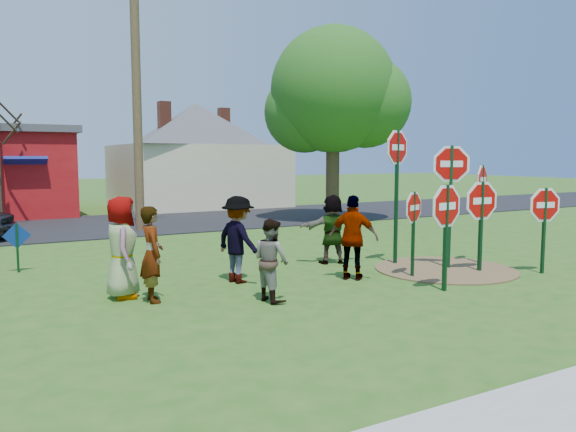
% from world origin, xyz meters
% --- Properties ---
extents(ground, '(120.00, 120.00, 0.00)m').
position_xyz_m(ground, '(0.00, 0.00, 0.00)').
color(ground, '#295518').
rests_on(ground, ground).
extents(sidewalk, '(22.00, 1.80, 0.08)m').
position_xyz_m(sidewalk, '(0.00, -7.20, 0.04)').
color(sidewalk, '#9E9E99').
rests_on(sidewalk, ground).
extents(road, '(120.00, 7.50, 0.04)m').
position_xyz_m(road, '(0.00, 11.50, 0.02)').
color(road, black).
rests_on(road, ground).
extents(dirt_patch, '(3.20, 3.20, 0.03)m').
position_xyz_m(dirt_patch, '(4.50, -1.00, 0.01)').
color(dirt_patch, brown).
rests_on(dirt_patch, ground).
extents(cream_house, '(9.40, 9.40, 6.50)m').
position_xyz_m(cream_house, '(5.50, 18.00, 2.92)').
color(cream_house, beige).
rests_on(cream_house, ground).
extents(stop_sign_a, '(1.12, 0.17, 2.21)m').
position_xyz_m(stop_sign_a, '(3.00, -2.47, 1.49)').
color(stop_sign_a, '#0E361A').
rests_on(stop_sign_a, ground).
extents(stop_sign_b, '(1.08, 0.33, 3.37)m').
position_xyz_m(stop_sign_b, '(3.95, 0.11, 2.47)').
color(stop_sign_b, '#0E361A').
rests_on(stop_sign_b, ground).
extents(stop_sign_c, '(0.97, 0.65, 3.00)m').
position_xyz_m(stop_sign_c, '(4.68, -0.92, 2.11)').
color(stop_sign_c, '#0E361A').
rests_on(stop_sign_c, ground).
extents(stop_sign_d, '(0.87, 0.42, 2.52)m').
position_xyz_m(stop_sign_d, '(5.78, -0.84, 1.83)').
color(stop_sign_d, '#0E361A').
rests_on(stop_sign_d, ground).
extents(stop_sign_e, '(1.18, 0.15, 2.20)m').
position_xyz_m(stop_sign_e, '(5.02, -1.52, 1.47)').
color(stop_sign_e, '#0E361A').
rests_on(stop_sign_e, ground).
extents(stop_sign_f, '(1.00, 0.30, 2.05)m').
position_xyz_m(stop_sign_f, '(6.11, -2.33, 1.42)').
color(stop_sign_f, '#0E361A').
rests_on(stop_sign_f, ground).
extents(stop_sign_g, '(0.87, 0.35, 1.98)m').
position_xyz_m(stop_sign_g, '(3.30, -1.23, 1.35)').
color(stop_sign_g, '#0E361A').
rests_on(stop_sign_g, ground).
extents(blue_diamond_d, '(0.59, 0.06, 1.13)m').
position_xyz_m(blue_diamond_d, '(-4.08, 3.53, 0.69)').
color(blue_diamond_d, '#0E361A').
rests_on(blue_diamond_d, ground).
extents(person_a, '(0.75, 1.01, 1.88)m').
position_xyz_m(person_a, '(-2.56, 0.04, 0.94)').
color(person_a, '#42538C').
rests_on(person_a, ground).
extents(person_b, '(0.45, 0.65, 1.72)m').
position_xyz_m(person_b, '(-2.16, -0.50, 0.86)').
color(person_b, '#227E6A').
rests_on(person_b, ground).
extents(person_c, '(0.65, 0.79, 1.49)m').
position_xyz_m(person_c, '(-0.28, -1.50, 0.75)').
color(person_c, brown).
rests_on(person_c, ground).
extents(person_d, '(0.97, 1.30, 1.79)m').
position_xyz_m(person_d, '(-0.17, 0.17, 0.90)').
color(person_d, '#35353A').
rests_on(person_d, ground).
extents(person_e, '(1.03, 1.07, 1.79)m').
position_xyz_m(person_e, '(2.04, -0.79, 0.90)').
color(person_e, '#4E2B56').
rests_on(person_e, ground).
extents(person_f, '(1.64, 0.93, 1.69)m').
position_xyz_m(person_f, '(2.69, 0.96, 0.84)').
color(person_f, '#1D5024').
rests_on(person_f, ground).
extents(utility_pole, '(2.40, 0.69, 9.96)m').
position_xyz_m(utility_pole, '(0.19, 9.30, 5.24)').
color(utility_pole, '#4C3823').
rests_on(utility_pole, ground).
extents(leafy_tree, '(5.40, 4.93, 7.68)m').
position_xyz_m(leafy_tree, '(7.77, 8.34, 4.94)').
color(leafy_tree, '#382819').
rests_on(leafy_tree, ground).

